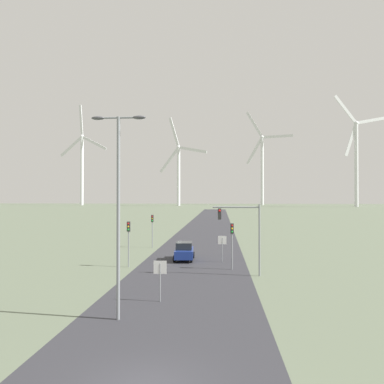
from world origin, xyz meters
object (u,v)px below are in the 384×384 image
(wind_turbine_center, at_px, (262,163))
(traffic_light_mast_overhead, at_px, (243,225))
(wind_turbine_far_left, at_px, (82,162))
(wind_turbine_right, at_px, (356,155))
(car_approaching, at_px, (184,251))
(wind_turbine_left, at_px, (179,168))
(stop_sign_near, at_px, (160,273))
(traffic_light_post_near_right, at_px, (232,236))
(stop_sign_far, at_px, (222,244))
(traffic_light_post_mid_left, at_px, (152,224))
(streetlamp, at_px, (118,193))
(traffic_light_post_near_left, at_px, (129,234))

(wind_turbine_center, bearing_deg, traffic_light_mast_overhead, -96.68)
(wind_turbine_far_left, xyz_separation_m, wind_turbine_right, (176.95, -25.43, 0.73))
(car_approaching, distance_m, wind_turbine_right, 211.06)
(wind_turbine_left, relative_size, wind_turbine_center, 0.87)
(stop_sign_near, relative_size, traffic_light_post_near_right, 0.62)
(stop_sign_far, relative_size, traffic_light_post_mid_left, 0.62)
(wind_turbine_far_left, bearing_deg, traffic_light_post_mid_left, -67.09)
(streetlamp, bearing_deg, wind_turbine_far_left, 111.18)
(traffic_light_post_near_right, xyz_separation_m, traffic_light_post_mid_left, (-9.48, 13.20, 0.03))
(traffic_light_mast_overhead, height_order, wind_turbine_far_left, wind_turbine_far_left)
(stop_sign_far, distance_m, traffic_light_post_mid_left, 12.90)
(traffic_light_post_near_right, bearing_deg, traffic_light_post_mid_left, 125.69)
(car_approaching, bearing_deg, stop_sign_near, -90.17)
(streetlamp, xyz_separation_m, wind_turbine_left, (-22.28, 226.74, 18.24))
(stop_sign_far, distance_m, wind_turbine_center, 240.70)
(stop_sign_near, xyz_separation_m, wind_turbine_center, (33.98, 251.08, 28.69))
(car_approaching, bearing_deg, wind_turbine_left, 96.56)
(wind_turbine_left, bearing_deg, stop_sign_far, -82.44)
(traffic_light_post_near_right, relative_size, wind_turbine_left, 0.07)
(stop_sign_near, height_order, traffic_light_post_near_left, traffic_light_post_near_left)
(streetlamp, bearing_deg, traffic_light_post_mid_left, 96.65)
(traffic_light_post_near_left, xyz_separation_m, car_approaching, (4.68, 3.95, -2.10))
(streetlamp, relative_size, car_approaching, 2.53)
(traffic_light_post_near_left, distance_m, car_approaching, 6.47)
(traffic_light_post_near_left, height_order, wind_turbine_far_left, wind_turbine_far_left)
(stop_sign_near, bearing_deg, stop_sign_far, 74.60)
(wind_turbine_right, bearing_deg, wind_turbine_far_left, 171.82)
(traffic_light_mast_overhead, bearing_deg, wind_turbine_center, 83.32)
(stop_sign_near, distance_m, wind_turbine_far_left, 250.80)
(streetlamp, bearing_deg, wind_turbine_left, 95.61)
(traffic_light_mast_overhead, distance_m, wind_turbine_right, 214.85)
(traffic_light_post_near_left, height_order, wind_turbine_left, wind_turbine_left)
(stop_sign_near, bearing_deg, wind_turbine_center, 82.29)
(stop_sign_far, xyz_separation_m, wind_turbine_right, (80.46, 191.92, 28.87))
(wind_turbine_far_left, bearing_deg, stop_sign_far, -66.06)
(traffic_light_post_near_right, bearing_deg, traffic_light_post_near_left, 177.10)
(stop_sign_near, relative_size, traffic_light_post_near_left, 0.61)
(wind_turbine_left, bearing_deg, stop_sign_near, -83.88)
(traffic_light_mast_overhead, bearing_deg, stop_sign_near, -125.04)
(car_approaching, relative_size, wind_turbine_center, 0.06)
(traffic_light_post_mid_left, height_order, wind_turbine_far_left, wind_turbine_far_left)
(wind_turbine_left, bearing_deg, wind_turbine_right, -9.12)
(traffic_light_post_mid_left, xyz_separation_m, wind_turbine_right, (89.10, 182.43, 27.66))
(streetlamp, xyz_separation_m, wind_turbine_far_left, (-90.99, 234.79, 23.34))
(streetlamp, xyz_separation_m, traffic_light_post_near_right, (6.34, 13.73, -3.62))
(traffic_light_post_near_right, bearing_deg, car_approaching, 136.40)
(wind_turbine_far_left, distance_m, wind_turbine_right, 178.77)
(wind_turbine_far_left, relative_size, wind_turbine_center, 1.03)
(traffic_light_post_near_right, distance_m, wind_turbine_far_left, 243.04)
(traffic_light_post_mid_left, height_order, wind_turbine_right, wind_turbine_right)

